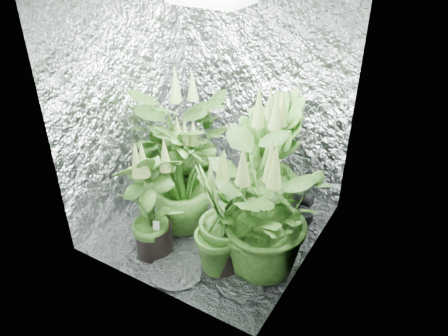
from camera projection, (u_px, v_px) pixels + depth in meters
ground at (214, 226)px, 3.67m from camera, size 1.60×1.60×0.00m
walls at (213, 117)px, 3.14m from camera, size 1.62×1.62×2.00m
plant_a at (183, 145)px, 3.69m from camera, size 1.30×1.30×1.20m
plant_b at (274, 151)px, 3.79m from camera, size 0.66×0.66×1.02m
plant_c at (268, 167)px, 3.37m from camera, size 0.69×0.69×1.24m
plant_d at (181, 181)px, 3.43m from camera, size 0.67×0.67×0.98m
plant_e at (260, 217)px, 2.96m from camera, size 0.99×0.99×1.07m
plant_f at (151, 205)px, 3.17m from camera, size 0.67×0.67×0.99m
plant_g at (223, 222)px, 3.01m from camera, size 0.55×0.55×0.96m
circulation_fan at (301, 204)px, 3.66m from camera, size 0.15×0.34×0.39m
plant_label at (156, 226)px, 3.20m from camera, size 0.05×0.04×0.07m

